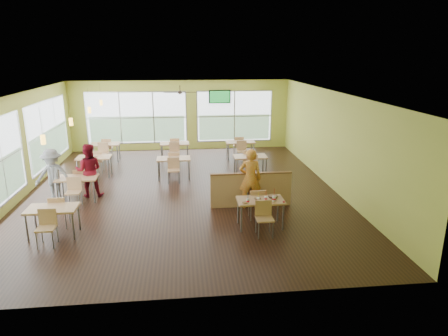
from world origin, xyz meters
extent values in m
plane|color=black|center=(0.00, 0.00, 0.00)|extent=(12.00, 12.00, 0.00)
plane|color=white|center=(0.00, 0.00, 3.20)|extent=(12.00, 12.00, 0.00)
cube|color=#C3C851|center=(0.00, 6.00, 1.60)|extent=(10.00, 0.04, 3.20)
cube|color=#C3C851|center=(0.00, -6.00, 1.60)|extent=(10.00, 0.04, 3.20)
cube|color=#C3C851|center=(-5.00, 0.00, 1.60)|extent=(0.04, 12.00, 3.20)
cube|color=#C3C851|center=(5.00, 0.00, 1.60)|extent=(0.04, 12.00, 3.20)
cube|color=white|center=(-4.98, 3.00, 1.53)|extent=(0.02, 4.50, 2.35)
cube|color=white|center=(-2.00, 5.98, 1.53)|extent=(4.50, 0.02, 2.35)
cube|color=white|center=(2.50, 5.98, 1.53)|extent=(3.50, 0.02, 2.35)
cube|color=#B7BABC|center=(-4.97, 0.50, 0.35)|extent=(0.04, 9.40, 0.05)
cube|color=#B7BABC|center=(0.25, 5.97, 0.35)|extent=(8.00, 0.04, 0.05)
cube|color=#DEAC77|center=(2.00, -3.00, 0.73)|extent=(1.20, 0.70, 0.04)
cube|color=brown|center=(2.00, -3.00, 0.70)|extent=(1.22, 0.71, 0.01)
cylinder|color=slate|center=(1.46, -3.29, 0.35)|extent=(0.05, 0.05, 0.71)
cylinder|color=slate|center=(2.54, -3.29, 0.35)|extent=(0.05, 0.05, 0.71)
cylinder|color=slate|center=(1.46, -2.71, 0.35)|extent=(0.05, 0.05, 0.71)
cylinder|color=slate|center=(2.54, -2.71, 0.35)|extent=(0.05, 0.05, 0.71)
cube|color=#DEAC77|center=(2.00, -2.45, 0.45)|extent=(0.42, 0.42, 0.04)
cube|color=#DEAC77|center=(2.00, -2.26, 0.67)|extent=(0.42, 0.04, 0.40)
cube|color=#DEAC77|center=(2.00, -3.55, 0.45)|extent=(0.42, 0.42, 0.04)
cube|color=#DEAC77|center=(2.00, -3.74, 0.67)|extent=(0.42, 0.04, 0.40)
cube|color=#DEAC77|center=(2.00, -1.55, 0.50)|extent=(2.40, 0.12, 1.00)
cube|color=brown|center=(2.00, -1.55, 1.02)|extent=(2.40, 0.14, 0.04)
cube|color=#DEAC77|center=(-3.20, -3.00, 0.73)|extent=(1.20, 0.70, 0.04)
cube|color=brown|center=(-3.20, -3.00, 0.70)|extent=(1.22, 0.71, 0.01)
cylinder|color=slate|center=(-3.74, -3.29, 0.35)|extent=(0.05, 0.05, 0.71)
cylinder|color=slate|center=(-2.66, -3.29, 0.35)|extent=(0.05, 0.05, 0.71)
cylinder|color=slate|center=(-3.74, -2.71, 0.35)|extent=(0.05, 0.05, 0.71)
cylinder|color=slate|center=(-2.66, -2.71, 0.35)|extent=(0.05, 0.05, 0.71)
cube|color=#DEAC77|center=(-3.20, -2.45, 0.45)|extent=(0.42, 0.42, 0.04)
cube|color=#DEAC77|center=(-3.20, -2.26, 0.67)|extent=(0.42, 0.04, 0.40)
cube|color=#DEAC77|center=(-3.20, -3.55, 0.45)|extent=(0.42, 0.42, 0.04)
cube|color=#DEAC77|center=(-3.20, -3.74, 0.67)|extent=(0.42, 0.04, 0.40)
cube|color=#DEAC77|center=(-3.20, -0.50, 0.73)|extent=(1.20, 0.70, 0.04)
cube|color=brown|center=(-3.20, -0.50, 0.70)|extent=(1.22, 0.71, 0.01)
cylinder|color=slate|center=(-3.74, -0.79, 0.35)|extent=(0.05, 0.05, 0.71)
cylinder|color=slate|center=(-2.66, -0.79, 0.35)|extent=(0.05, 0.05, 0.71)
cylinder|color=slate|center=(-3.74, -0.21, 0.35)|extent=(0.05, 0.05, 0.71)
cylinder|color=slate|center=(-2.66, -0.21, 0.35)|extent=(0.05, 0.05, 0.71)
cube|color=#DEAC77|center=(-3.20, 0.05, 0.45)|extent=(0.42, 0.42, 0.04)
cube|color=#DEAC77|center=(-3.20, 0.24, 0.67)|extent=(0.42, 0.04, 0.40)
cube|color=#DEAC77|center=(-3.20, -1.05, 0.45)|extent=(0.42, 0.42, 0.04)
cube|color=#DEAC77|center=(-3.20, -1.24, 0.67)|extent=(0.42, 0.04, 0.40)
cube|color=#DEAC77|center=(-3.20, 2.00, 0.73)|extent=(1.20, 0.70, 0.04)
cube|color=brown|center=(-3.20, 2.00, 0.70)|extent=(1.22, 0.71, 0.01)
cylinder|color=slate|center=(-3.74, 1.71, 0.35)|extent=(0.05, 0.05, 0.71)
cylinder|color=slate|center=(-2.66, 1.71, 0.35)|extent=(0.05, 0.05, 0.71)
cylinder|color=slate|center=(-3.74, 2.29, 0.35)|extent=(0.05, 0.05, 0.71)
cylinder|color=slate|center=(-2.66, 2.29, 0.35)|extent=(0.05, 0.05, 0.71)
cube|color=#DEAC77|center=(-3.20, 2.55, 0.45)|extent=(0.42, 0.42, 0.04)
cube|color=#DEAC77|center=(-3.20, 2.74, 0.67)|extent=(0.42, 0.04, 0.40)
cube|color=#DEAC77|center=(-3.20, 1.45, 0.45)|extent=(0.42, 0.42, 0.04)
cube|color=#DEAC77|center=(-3.20, 1.26, 0.67)|extent=(0.42, 0.04, 0.40)
cube|color=#DEAC77|center=(-3.20, 4.20, 0.73)|extent=(1.20, 0.70, 0.04)
cube|color=brown|center=(-3.20, 4.20, 0.70)|extent=(1.22, 0.71, 0.01)
cylinder|color=slate|center=(-3.74, 3.91, 0.35)|extent=(0.05, 0.05, 0.71)
cylinder|color=slate|center=(-2.66, 3.91, 0.35)|extent=(0.05, 0.05, 0.71)
cylinder|color=slate|center=(-3.74, 4.49, 0.35)|extent=(0.05, 0.05, 0.71)
cylinder|color=slate|center=(-2.66, 4.49, 0.35)|extent=(0.05, 0.05, 0.71)
cube|color=#DEAC77|center=(-3.20, 4.75, 0.45)|extent=(0.42, 0.42, 0.04)
cube|color=#DEAC77|center=(-3.20, 4.94, 0.67)|extent=(0.42, 0.04, 0.40)
cube|color=#DEAC77|center=(-3.20, 3.65, 0.45)|extent=(0.42, 0.42, 0.04)
cube|color=#DEAC77|center=(-3.20, 3.46, 0.67)|extent=(0.42, 0.04, 0.40)
cube|color=#DEAC77|center=(-0.30, 1.50, 0.73)|extent=(1.20, 0.70, 0.04)
cube|color=brown|center=(-0.30, 1.50, 0.70)|extent=(1.22, 0.71, 0.01)
cylinder|color=slate|center=(-0.84, 1.21, 0.35)|extent=(0.05, 0.05, 0.71)
cylinder|color=slate|center=(0.24, 1.21, 0.35)|extent=(0.05, 0.05, 0.71)
cylinder|color=slate|center=(-0.84, 1.79, 0.35)|extent=(0.05, 0.05, 0.71)
cylinder|color=slate|center=(0.24, 1.79, 0.35)|extent=(0.05, 0.05, 0.71)
cube|color=#DEAC77|center=(-0.30, 2.05, 0.45)|extent=(0.42, 0.42, 0.04)
cube|color=#DEAC77|center=(-0.30, 2.24, 0.67)|extent=(0.42, 0.04, 0.40)
cube|color=#DEAC77|center=(-0.30, 0.95, 0.45)|extent=(0.42, 0.42, 0.04)
cube|color=#DEAC77|center=(-0.30, 0.76, 0.67)|extent=(0.42, 0.04, 0.40)
cube|color=#DEAC77|center=(-0.30, 4.00, 0.73)|extent=(1.20, 0.70, 0.04)
cube|color=brown|center=(-0.30, 4.00, 0.70)|extent=(1.22, 0.71, 0.01)
cylinder|color=slate|center=(-0.84, 3.71, 0.35)|extent=(0.05, 0.05, 0.71)
cylinder|color=slate|center=(0.24, 3.71, 0.35)|extent=(0.05, 0.05, 0.71)
cylinder|color=slate|center=(-0.84, 4.29, 0.35)|extent=(0.05, 0.05, 0.71)
cylinder|color=slate|center=(0.24, 4.29, 0.35)|extent=(0.05, 0.05, 0.71)
cube|color=#DEAC77|center=(-0.30, 4.55, 0.45)|extent=(0.42, 0.42, 0.04)
cube|color=#DEAC77|center=(-0.30, 4.74, 0.67)|extent=(0.42, 0.04, 0.40)
cube|color=#DEAC77|center=(-0.30, 3.45, 0.45)|extent=(0.42, 0.42, 0.04)
cube|color=#DEAC77|center=(-0.30, 3.26, 0.67)|extent=(0.42, 0.04, 0.40)
cube|color=#DEAC77|center=(2.50, 1.50, 0.73)|extent=(1.20, 0.70, 0.04)
cube|color=brown|center=(2.50, 1.50, 0.70)|extent=(1.22, 0.71, 0.01)
cylinder|color=slate|center=(1.96, 1.21, 0.35)|extent=(0.05, 0.05, 0.71)
cylinder|color=slate|center=(3.04, 1.21, 0.35)|extent=(0.05, 0.05, 0.71)
cylinder|color=slate|center=(1.96, 1.79, 0.35)|extent=(0.05, 0.05, 0.71)
cylinder|color=slate|center=(3.04, 1.79, 0.35)|extent=(0.05, 0.05, 0.71)
cube|color=#DEAC77|center=(2.50, 2.05, 0.45)|extent=(0.42, 0.42, 0.04)
cube|color=#DEAC77|center=(2.50, 2.24, 0.67)|extent=(0.42, 0.04, 0.40)
cube|color=#DEAC77|center=(2.50, 0.95, 0.45)|extent=(0.42, 0.42, 0.04)
cube|color=#DEAC77|center=(2.50, 0.76, 0.67)|extent=(0.42, 0.04, 0.40)
cube|color=#DEAC77|center=(2.50, 4.00, 0.73)|extent=(1.20, 0.70, 0.04)
cube|color=brown|center=(2.50, 4.00, 0.70)|extent=(1.22, 0.71, 0.01)
cylinder|color=slate|center=(1.96, 3.71, 0.35)|extent=(0.05, 0.05, 0.71)
cylinder|color=slate|center=(3.04, 3.71, 0.35)|extent=(0.05, 0.05, 0.71)
cylinder|color=slate|center=(1.96, 4.29, 0.35)|extent=(0.05, 0.05, 0.71)
cylinder|color=slate|center=(3.04, 4.29, 0.35)|extent=(0.05, 0.05, 0.71)
cube|color=#DEAC77|center=(2.50, 4.55, 0.45)|extent=(0.42, 0.42, 0.04)
cube|color=#DEAC77|center=(2.50, 4.74, 0.67)|extent=(0.42, 0.04, 0.40)
cube|color=#DEAC77|center=(2.50, 3.45, 0.45)|extent=(0.42, 0.42, 0.04)
cube|color=#DEAC77|center=(2.50, 3.26, 0.67)|extent=(0.42, 0.04, 0.40)
cylinder|color=#2D2119|center=(-3.20, -3.00, 2.85)|extent=(0.01, 0.01, 0.70)
cylinder|color=yellow|center=(-3.20, -3.00, 2.45)|extent=(0.11, 0.11, 0.22)
cylinder|color=#2D2119|center=(-3.20, -0.50, 2.85)|extent=(0.01, 0.01, 0.70)
cylinder|color=yellow|center=(-3.20, -0.50, 2.45)|extent=(0.11, 0.11, 0.22)
cylinder|color=#2D2119|center=(-3.20, 2.00, 2.85)|extent=(0.01, 0.01, 0.70)
cylinder|color=yellow|center=(-3.20, 2.00, 2.45)|extent=(0.11, 0.11, 0.22)
cylinder|color=#2D2119|center=(-3.20, 4.20, 2.85)|extent=(0.01, 0.01, 0.70)
cylinder|color=yellow|center=(-3.20, 4.20, 2.45)|extent=(0.11, 0.11, 0.22)
cylinder|color=#2D2119|center=(0.00, 3.00, 3.08)|extent=(0.03, 0.03, 0.24)
cylinder|color=#2D2119|center=(0.00, 3.00, 2.94)|extent=(0.16, 0.16, 0.06)
cube|color=#2D2119|center=(0.35, 3.00, 2.94)|extent=(0.55, 0.10, 0.01)
cube|color=#2D2119|center=(0.00, 3.35, 2.94)|extent=(0.10, 0.55, 0.01)
cube|color=#2D2119|center=(-0.35, 3.00, 2.94)|extent=(0.55, 0.10, 0.01)
cube|color=#2D2119|center=(0.00, 2.65, 2.94)|extent=(0.10, 0.55, 0.01)
cube|color=black|center=(1.80, 5.90, 2.45)|extent=(1.00, 0.06, 0.60)
cube|color=green|center=(1.80, 5.87, 2.45)|extent=(0.90, 0.01, 0.52)
imported|color=orange|center=(1.96, -1.64, 0.89)|extent=(0.68, 0.48, 1.78)
imported|color=maroon|center=(-2.92, -0.13, 0.85)|extent=(0.84, 0.66, 1.70)
imported|color=slate|center=(-3.86, -0.62, 0.84)|extent=(1.14, 0.73, 1.68)
cone|color=white|center=(1.63, -3.22, 0.81)|extent=(0.08, 0.08, 0.11)
cylinder|color=red|center=(1.63, -3.22, 0.81)|extent=(0.08, 0.08, 0.03)
cylinder|color=white|center=(1.63, -3.22, 0.87)|extent=(0.09, 0.09, 0.01)
cylinder|color=blue|center=(1.63, -3.22, 0.96)|extent=(0.03, 0.05, 0.20)
cone|color=white|center=(1.90, -3.17, 0.80)|extent=(0.08, 0.08, 0.11)
cylinder|color=red|center=(1.90, -3.17, 0.81)|extent=(0.08, 0.08, 0.03)
cylinder|color=white|center=(1.90, -3.17, 0.86)|extent=(0.08, 0.08, 0.01)
cylinder|color=yellow|center=(1.90, -3.17, 0.96)|extent=(0.02, 0.05, 0.20)
cone|color=white|center=(2.12, -3.09, 0.80)|extent=(0.08, 0.08, 0.11)
cylinder|color=red|center=(2.12, -3.09, 0.81)|extent=(0.08, 0.08, 0.03)
cylinder|color=white|center=(2.12, -3.09, 0.86)|extent=(0.09, 0.09, 0.01)
cylinder|color=red|center=(2.12, -3.09, 0.96)|extent=(0.02, 0.05, 0.20)
cone|color=white|center=(2.31, -3.16, 0.82)|extent=(0.10, 0.10, 0.13)
cylinder|color=red|center=(2.31, -3.16, 0.82)|extent=(0.09, 0.09, 0.04)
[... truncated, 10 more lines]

